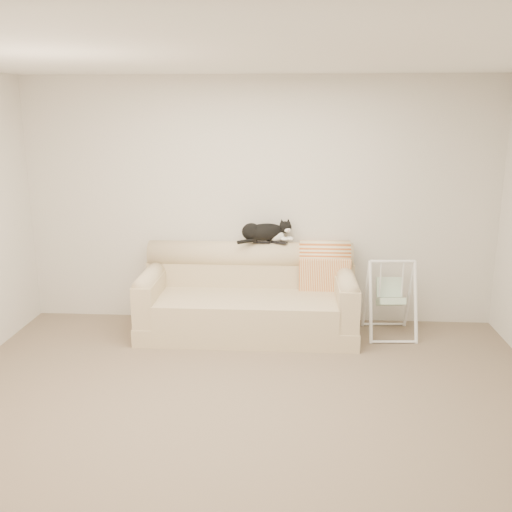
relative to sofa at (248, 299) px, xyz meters
The scene contains 8 objects.
ground_plane 1.66m from the sofa, 86.69° to the right, with size 5.00×5.00×0.00m, color #6E5D4E.
room_shell 2.00m from the sofa, 86.69° to the right, with size 5.04×4.04×2.60m.
sofa is the anchor object (origin of this frame).
remote_a 0.61m from the sofa, 60.18° to the left, with size 0.18×0.06×0.03m.
remote_b 0.67m from the sofa, 34.16° to the left, with size 0.18×0.11×0.02m.
tuxedo_cat 0.72m from the sofa, 55.43° to the left, with size 0.59×0.39×0.24m.
throw_blanket 0.90m from the sofa, 16.15° to the left, with size 0.53×0.38×0.58m.
baby_swing 1.45m from the sofa, ahead, with size 0.51×0.55×0.80m.
Camera 1 is at (0.34, -3.98, 2.23)m, focal length 40.00 mm.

